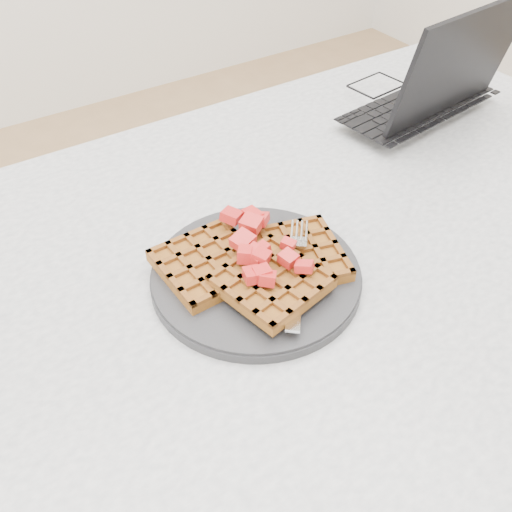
# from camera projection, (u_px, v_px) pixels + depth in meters

# --- Properties ---
(ground) EXTENTS (4.00, 4.00, 0.00)m
(ground) POSITION_uv_depth(u_px,v_px,m) (301.00, 488.00, 1.28)
(ground) COLOR tan
(ground) RESTS_ON ground
(table) EXTENTS (1.20, 0.80, 0.75)m
(table) POSITION_uv_depth(u_px,v_px,m) (323.00, 289.00, 0.85)
(table) COLOR silver
(table) RESTS_ON ground
(plate) EXTENTS (0.26, 0.26, 0.02)m
(plate) POSITION_uv_depth(u_px,v_px,m) (256.00, 275.00, 0.70)
(plate) COLOR #242427
(plate) RESTS_ON table
(waffles) EXTENTS (0.22, 0.20, 0.03)m
(waffles) POSITION_uv_depth(u_px,v_px,m) (258.00, 266.00, 0.68)
(waffles) COLOR #92581F
(waffles) RESTS_ON plate
(strawberry_pile) EXTENTS (0.15, 0.15, 0.02)m
(strawberry_pile) POSITION_uv_depth(u_px,v_px,m) (256.00, 247.00, 0.67)
(strawberry_pile) COLOR #A80D0F
(strawberry_pile) RESTS_ON waffles
(fork) EXTENTS (0.13, 0.16, 0.02)m
(fork) POSITION_uv_depth(u_px,v_px,m) (296.00, 272.00, 0.68)
(fork) COLOR silver
(fork) RESTS_ON plate
(laptop) EXTENTS (0.33, 0.25, 0.21)m
(laptop) POSITION_uv_depth(u_px,v_px,m) (411.00, 93.00, 1.00)
(laptop) COLOR black
(laptop) RESTS_ON table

